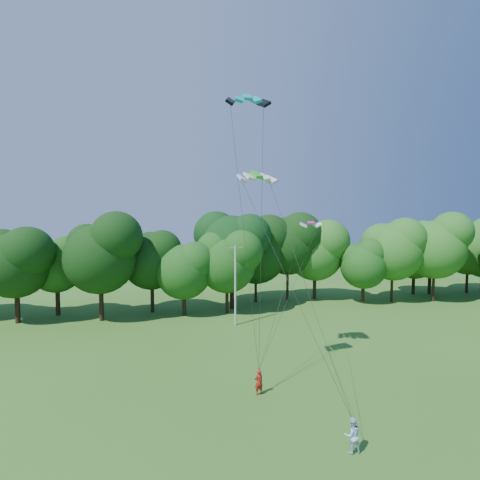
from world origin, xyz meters
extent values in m
cylinder|color=#AAABA2|center=(2.63, 28.23, 4.46)|extent=(0.22, 0.22, 8.91)
cube|color=#AAABA2|center=(2.63, 28.23, 8.69)|extent=(1.74, 0.57, 0.08)
imported|color=#A52015|center=(0.97, 12.00, 0.87)|extent=(0.72, 0.57, 1.75)
imported|color=#B3D5F9|center=(4.06, 4.93, 0.93)|extent=(0.92, 0.73, 1.86)
cube|color=#05A0A3|center=(0.72, 14.55, 20.67)|extent=(3.07, 1.42, 0.80)
cube|color=green|center=(1.20, 13.75, 15.12)|extent=(2.93, 1.76, 0.66)
cube|color=#D13A84|center=(6.77, 17.16, 11.69)|extent=(1.93, 1.23, 0.32)
cylinder|color=#331E14|center=(3.68, 35.67, 2.34)|extent=(0.48, 0.48, 4.69)
ellipsoid|color=black|center=(3.68, 35.67, 8.52)|extent=(9.37, 9.37, 10.22)
cylinder|color=black|center=(32.94, 38.47, 1.85)|extent=(0.48, 0.48, 3.70)
ellipsoid|color=#2F641E|center=(32.94, 38.47, 6.73)|extent=(7.41, 7.41, 8.08)
camera|label=1|loc=(-5.53, -11.99, 12.26)|focal=28.00mm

